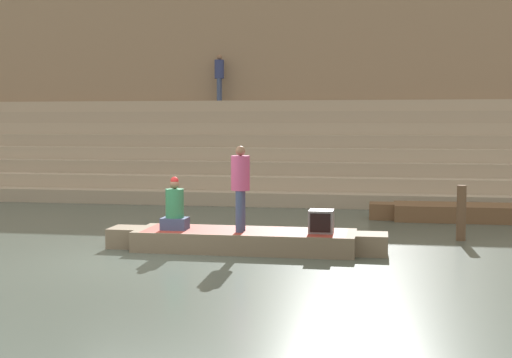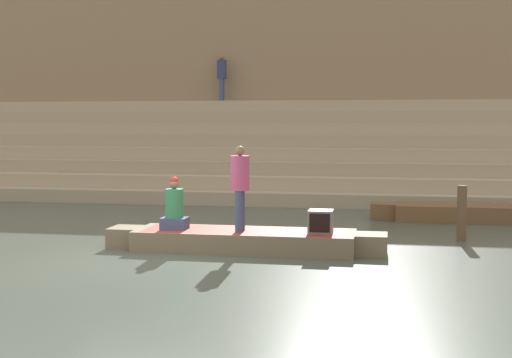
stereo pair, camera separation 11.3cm
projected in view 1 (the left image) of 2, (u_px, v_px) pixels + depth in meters
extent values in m
plane|color=#47544C|center=(138.00, 262.00, 12.65)|extent=(120.00, 120.00, 0.00)
cube|color=tan|center=(252.00, 190.00, 23.77)|extent=(36.00, 6.06, 0.41)
cube|color=#B2A28D|center=(254.00, 177.00, 24.11)|extent=(36.00, 5.31, 0.41)
cube|color=tan|center=(256.00, 164.00, 24.45)|extent=(36.00, 4.55, 0.41)
cube|color=#B2A28D|center=(258.00, 152.00, 24.79)|extent=(36.00, 3.79, 0.41)
cube|color=tan|center=(260.00, 140.00, 25.13)|extent=(36.00, 3.03, 0.41)
cube|color=#B2A28D|center=(262.00, 129.00, 25.47)|extent=(36.00, 2.27, 0.41)
cube|color=tan|center=(263.00, 117.00, 25.81)|extent=(36.00, 1.52, 0.41)
cube|color=#B2A28D|center=(265.00, 106.00, 26.15)|extent=(36.00, 0.76, 0.41)
cube|color=#937A60|center=(269.00, 91.00, 27.06)|extent=(34.20, 1.20, 7.32)
cube|color=brown|center=(266.00, 180.00, 26.72)|extent=(34.20, 0.12, 0.60)
cube|color=#756651|center=(245.00, 240.00, 13.74)|extent=(4.24, 1.28, 0.39)
cube|color=#993328|center=(245.00, 232.00, 13.73)|extent=(3.90, 1.18, 0.05)
cube|color=#756651|center=(372.00, 244.00, 13.32)|extent=(0.59, 0.70, 0.39)
cube|color=#756651|center=(126.00, 237.00, 14.16)|extent=(0.59, 0.70, 0.39)
cylinder|color=olive|center=(222.00, 229.00, 14.57)|extent=(2.28, 0.04, 0.04)
cylinder|color=#3D4C75|center=(241.00, 210.00, 13.66)|extent=(0.15, 0.15, 0.79)
cylinder|color=#3D4C75|center=(239.00, 212.00, 13.46)|extent=(0.15, 0.15, 0.79)
cylinder|color=#C64C7F|center=(240.00, 173.00, 13.50)|extent=(0.36, 0.36, 0.66)
sphere|color=#8C664C|center=(240.00, 151.00, 13.47)|extent=(0.19, 0.19, 0.19)
cube|color=#3D4C75|center=(175.00, 224.00, 13.85)|extent=(0.50, 0.39, 0.23)
cylinder|color=#338456|center=(175.00, 203.00, 13.82)|extent=(0.36, 0.36, 0.56)
sphere|color=#8C664C|center=(175.00, 184.00, 13.79)|extent=(0.19, 0.19, 0.19)
sphere|color=red|center=(174.00, 181.00, 13.78)|extent=(0.16, 0.16, 0.16)
cube|color=slate|center=(321.00, 221.00, 13.44)|extent=(0.46, 0.44, 0.43)
cube|color=black|center=(320.00, 223.00, 13.22)|extent=(0.38, 0.02, 0.35)
cube|color=brown|center=(485.00, 213.00, 17.80)|extent=(4.47, 1.26, 0.40)
cube|color=#993328|center=(485.00, 206.00, 17.79)|extent=(4.11, 1.16, 0.05)
cube|color=brown|center=(382.00, 211.00, 18.24)|extent=(0.63, 0.69, 0.40)
cylinder|color=brown|center=(461.00, 213.00, 14.85)|extent=(0.19, 0.19, 1.16)
cylinder|color=#3D4C75|center=(220.00, 90.00, 26.49)|extent=(0.15, 0.15, 0.82)
cylinder|color=#3D4C75|center=(219.00, 90.00, 26.30)|extent=(0.15, 0.15, 0.82)
cylinder|color=navy|center=(219.00, 69.00, 26.33)|extent=(0.35, 0.35, 0.69)
sphere|color=#8C664C|center=(219.00, 57.00, 26.30)|extent=(0.20, 0.20, 0.20)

